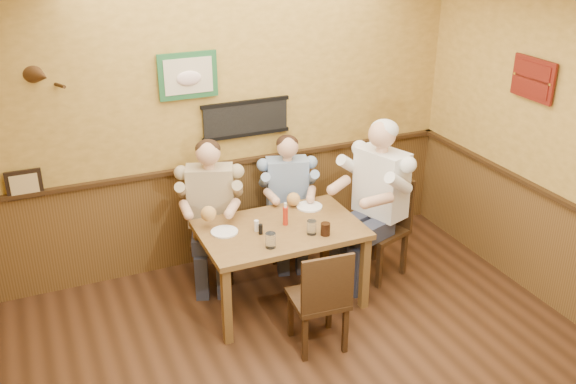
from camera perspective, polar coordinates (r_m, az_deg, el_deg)
name	(u,v)px	position (r m, az deg, el deg)	size (l,w,h in m)	color
room	(340,189)	(4.04, 4.61, 0.25)	(5.02, 5.03, 2.81)	black
dining_table	(281,237)	(5.63, -0.67, -3.99)	(1.40, 0.90, 0.75)	brown
chair_back_left	(213,235)	(6.15, -6.72, -3.86)	(0.41, 0.41, 0.88)	#3A2512
chair_back_right	(287,220)	(6.47, -0.07, -2.47)	(0.38, 0.38, 0.82)	#3A2512
chair_right_end	(378,228)	(6.19, 8.04, -3.18)	(0.46, 0.46, 0.99)	#3A2512
chair_near_side	(318,296)	(5.20, 2.68, -9.23)	(0.42, 0.42, 0.92)	#3A2512
diner_tan_shirt	(212,218)	(6.06, -6.80, -2.29)	(0.58, 0.58, 1.26)	tan
diner_blue_polo	(287,204)	(6.40, -0.07, -1.06)	(0.54, 0.54, 1.17)	#7D97BB
diner_white_elder	(380,208)	(6.10, 8.15, -1.42)	(0.65, 0.65, 1.41)	white
water_glass_left	(271,240)	(5.25, -1.56, -4.32)	(0.09, 0.09, 0.13)	white
water_glass_mid	(312,227)	(5.46, 2.11, -3.17)	(0.08, 0.08, 0.12)	white
cola_tumbler	(325,229)	(5.45, 3.34, -3.31)	(0.08, 0.08, 0.11)	black
hot_sauce_bottle	(285,215)	(5.59, -0.24, -2.05)	(0.05, 0.05, 0.19)	#B32613
salt_shaker	(256,226)	(5.51, -2.82, -3.02)	(0.04, 0.04, 0.10)	white
pepper_shaker	(261,229)	(5.46, -2.45, -3.33)	(0.04, 0.04, 0.09)	black
plate_far_left	(224,232)	(5.53, -5.68, -3.54)	(0.23, 0.23, 0.02)	white
plate_far_right	(309,206)	(5.95, 1.92, -1.29)	(0.24, 0.24, 0.02)	white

